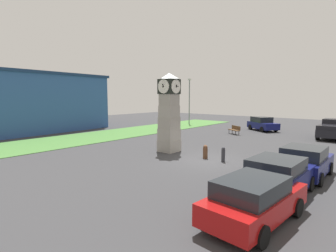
% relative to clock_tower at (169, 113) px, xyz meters
% --- Properties ---
extents(ground_plane, '(74.96, 74.96, 0.00)m').
position_rel_clock_tower_xyz_m(ground_plane, '(-0.54, -3.61, -2.79)').
color(ground_plane, '#38383A').
extents(clock_tower, '(1.51, 1.67, 5.65)m').
position_rel_clock_tower_xyz_m(clock_tower, '(0.00, 0.00, 0.00)').
color(clock_tower, '#9A958B').
rests_on(clock_tower, ground_plane).
extents(bollard_near_tower, '(0.23, 0.23, 0.93)m').
position_rel_clock_tower_xyz_m(bollard_near_tower, '(-0.24, -4.52, -2.32)').
color(bollard_near_tower, '#333338').
rests_on(bollard_near_tower, ground_plane).
extents(bollard_mid_row, '(0.30, 0.30, 0.89)m').
position_rel_clock_tower_xyz_m(bollard_mid_row, '(-0.19, -3.20, -2.34)').
color(bollard_mid_row, brown).
rests_on(bollard_mid_row, ground_plane).
extents(car_navy_sedan, '(4.33, 2.18, 1.48)m').
position_rel_clock_tower_xyz_m(car_navy_sedan, '(-6.63, -9.01, -2.03)').
color(car_navy_sedan, '#A51111').
rests_on(car_navy_sedan, ground_plane).
extents(car_near_tower, '(4.01, 2.19, 1.54)m').
position_rel_clock_tower_xyz_m(car_near_tower, '(-3.64, -8.80, -2.00)').
color(car_near_tower, navy).
rests_on(car_near_tower, ground_plane).
extents(car_by_building, '(3.87, 2.07, 1.55)m').
position_rel_clock_tower_xyz_m(car_by_building, '(-0.36, -9.08, -2.00)').
color(car_by_building, navy).
rests_on(car_by_building, ground_plane).
extents(car_far_lot, '(3.74, 4.19, 1.62)m').
position_rel_clock_tower_xyz_m(car_far_lot, '(16.08, -0.93, -1.98)').
color(car_far_lot, navy).
rests_on(car_far_lot, ground_plane).
extents(pickup_truck, '(4.84, 2.36, 1.85)m').
position_rel_clock_tower_xyz_m(pickup_truck, '(14.21, -8.35, -1.86)').
color(pickup_truck, black).
rests_on(pickup_truck, ground_plane).
extents(bench, '(1.31, 1.63, 0.90)m').
position_rel_clock_tower_xyz_m(bench, '(11.26, 0.26, -2.27)').
color(bench, brown).
rests_on(bench, ground_plane).
extents(street_lamp_near_road, '(0.50, 0.24, 6.54)m').
position_rel_clock_tower_xyz_m(street_lamp_near_road, '(16.49, 9.89, 0.98)').
color(street_lamp_near_road, slate).
rests_on(street_lamp_near_road, ground_plane).
extents(warehouse_blue_far, '(18.93, 10.41, 6.65)m').
position_rel_clock_tower_xyz_m(warehouse_blue_far, '(-2.55, 19.70, 0.54)').
color(warehouse_blue_far, '#2D5193').
rests_on(warehouse_blue_far, ground_plane).
extents(grass_verge_far, '(44.97, 6.58, 0.04)m').
position_rel_clock_tower_xyz_m(grass_verge_far, '(0.80, 10.13, -2.77)').
color(grass_verge_far, '#477A38').
rests_on(grass_verge_far, ground_plane).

